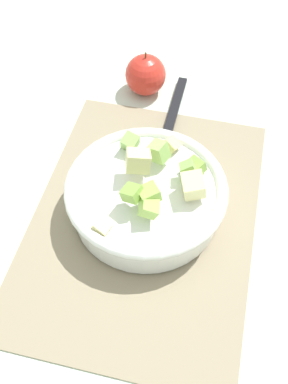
# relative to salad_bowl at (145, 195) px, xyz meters

# --- Properties ---
(ground_plane) EXTENTS (2.40, 2.40, 0.00)m
(ground_plane) POSITION_rel_salad_bowl_xyz_m (0.02, 0.00, -0.05)
(ground_plane) COLOR silver
(placemat) EXTENTS (0.52, 0.36, 0.01)m
(placemat) POSITION_rel_salad_bowl_xyz_m (0.02, 0.00, -0.04)
(placemat) COLOR gray
(placemat) RESTS_ON ground_plane
(salad_bowl) EXTENTS (0.26, 0.26, 0.12)m
(salad_bowl) POSITION_rel_salad_bowl_xyz_m (0.00, 0.00, 0.00)
(salad_bowl) COLOR white
(salad_bowl) RESTS_ON placemat
(serving_spoon) EXTENTS (0.21, 0.04, 0.01)m
(serving_spoon) POSITION_rel_salad_bowl_xyz_m (-0.20, 0.00, -0.03)
(serving_spoon) COLOR black
(serving_spoon) RESTS_ON placemat
(whole_apple) EXTENTS (0.08, 0.08, 0.09)m
(whole_apple) POSITION_rel_salad_bowl_xyz_m (-0.30, -0.07, -0.00)
(whole_apple) COLOR red
(whole_apple) RESTS_ON ground_plane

